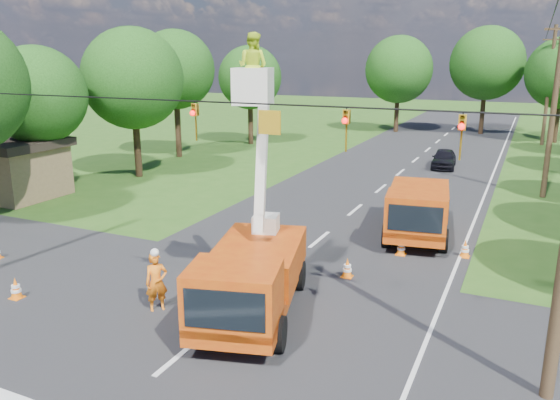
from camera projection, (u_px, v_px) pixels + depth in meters
The scene contains 23 objects.
ground at pixel (381, 189), 31.55m from camera, with size 140.00×140.00×0.00m, color #2C5519.
road_main at pixel (381, 189), 31.55m from camera, with size 12.00×100.00×0.06m, color black.
road_cross at pixel (221, 323), 15.75m from camera, with size 56.00×10.00×0.07m, color black.
edge_line at pixel (483, 200), 29.28m from camera, with size 0.12×90.00×0.02m, color silver.
bucket_truck at pixel (252, 262), 15.73m from camera, with size 3.86×6.67×8.08m.
second_truck at pixel (418, 209), 22.98m from camera, with size 3.25×6.54×2.35m.
ground_worker at pixel (156, 282), 16.28m from camera, with size 0.67×0.44×1.83m, color orange.
distant_car at pixel (444, 158), 37.51m from camera, with size 1.53×3.80×1.30m, color black.
traffic_cone_2 at pixel (347, 268), 18.85m from camera, with size 0.38×0.38×0.71m.
traffic_cone_3 at pixel (401, 247), 20.97m from camera, with size 0.38×0.38×0.71m.
traffic_cone_4 at pixel (16, 289), 17.19m from camera, with size 0.38×0.38×0.71m.
traffic_cone_7 at pixel (441, 208), 26.35m from camera, with size 0.38×0.38×0.71m.
traffic_cone_8 at pixel (465, 249), 20.75m from camera, with size 0.38×0.38×0.71m.
pole_right_mid at pixel (554, 103), 28.55m from camera, with size 1.80×0.30×10.00m.
pole_right_far at pixel (549, 85), 46.11m from camera, with size 1.80×0.30×10.00m.
signal_span at pixel (292, 123), 13.34m from camera, with size 18.00×0.29×1.07m.
shed at pixel (10, 167), 29.65m from camera, with size 5.50×4.50×3.15m.
tree_left_c at pixel (37, 95), 28.95m from camera, with size 5.20×5.20×8.06m.
tree_left_d at pixel (133, 79), 33.43m from camera, with size 6.20×6.20×9.24m.
tree_left_e at pixel (175, 70), 40.22m from camera, with size 5.80×5.80×9.41m.
tree_left_f at pixel (250, 78), 46.63m from camera, with size 5.40×5.40×8.40m.
tree_far_a at pixel (399, 70), 53.94m from camera, with size 6.60×6.60×9.50m.
tree_far_b at pixel (487, 63), 52.30m from camera, with size 7.00×7.00×10.32m.
Camera 1 is at (7.56, -10.28, 7.44)m, focal length 35.00 mm.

